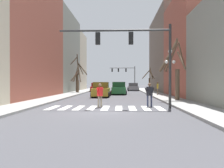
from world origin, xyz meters
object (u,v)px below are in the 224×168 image
at_px(car_driving_toward_lane, 96,87).
at_px(pedestrian_on_left_sidewalk, 100,93).
at_px(traffic_signal_far, 125,72).
at_px(car_parked_right_far, 119,89).
at_px(traffic_signal_near, 135,46).
at_px(pedestrian_on_right_sidewalk, 158,87).
at_px(street_tree_right_far, 77,76).
at_px(car_driving_away_lane, 133,87).
at_px(street_tree_right_mid, 176,71).
at_px(pedestrian_waiting_at_curb, 150,93).
at_px(street_tree_left_mid, 77,80).
at_px(street_lamp_right_corner, 170,64).
at_px(street_tree_left_far, 149,81).
at_px(car_parked_right_near, 101,90).

xyz_separation_m(car_driving_toward_lane, pedestrian_on_left_sidewalk, (3.13, -25.15, 0.22)).
bearing_deg(traffic_signal_far, car_parked_right_far, -93.13).
xyz_separation_m(traffic_signal_near, pedestrian_on_left_sidewalk, (-2.44, -0.19, -3.22)).
relative_size(pedestrian_on_right_sidewalk, street_tree_right_far, 0.27).
relative_size(traffic_signal_near, traffic_signal_far, 1.22).
bearing_deg(car_driving_away_lane, street_tree_right_mid, -174.01).
bearing_deg(traffic_signal_far, pedestrian_waiting_at_curb, -88.45).
xyz_separation_m(car_driving_away_lane, street_tree_left_mid, (-9.09, -11.38, 1.28)).
relative_size(traffic_signal_far, pedestrian_on_right_sidewalk, 3.90).
height_order(traffic_signal_far, street_lamp_right_corner, traffic_signal_far).
bearing_deg(car_driving_away_lane, street_tree_left_far, -163.13).
bearing_deg(street_tree_left_mid, street_tree_left_far, 17.99).
height_order(car_parked_right_near, pedestrian_waiting_at_curb, car_parked_right_near).
relative_size(car_parked_right_near, street_tree_left_far, 1.08).
relative_size(traffic_signal_near, car_parked_right_far, 1.64).
distance_m(car_driving_toward_lane, street_tree_right_mid, 22.31).
bearing_deg(pedestrian_waiting_at_curb, car_driving_toward_lane, -93.06).
bearing_deg(pedestrian_waiting_at_curb, car_driving_away_lane, -108.77).
xyz_separation_m(traffic_signal_near, traffic_signal_far, (-0.04, 39.15, -0.01)).
bearing_deg(traffic_signal_near, street_lamp_right_corner, 52.27).
bearing_deg(pedestrian_on_right_sidewalk, traffic_signal_far, 16.10).
xyz_separation_m(car_driving_toward_lane, street_tree_left_mid, (-2.13, -7.14, 1.28)).
distance_m(traffic_signal_near, pedestrian_on_right_sidewalk, 13.60).
bearing_deg(street_tree_left_far, pedestrian_on_right_sidewalk, -90.62).
bearing_deg(traffic_signal_far, car_driving_toward_lane, -111.29).
xyz_separation_m(car_driving_toward_lane, street_tree_right_far, (-2.55, -5.07, 1.91)).
xyz_separation_m(pedestrian_on_left_sidewalk, street_tree_left_far, (6.15, 21.72, 1.00)).
distance_m(car_driving_toward_lane, pedestrian_on_left_sidewalk, 25.35).
xyz_separation_m(car_driving_toward_lane, pedestrian_on_right_sidewalk, (9.19, -12.22, 0.36)).
bearing_deg(car_parked_right_near, car_driving_toward_lane, -171.24).
height_order(pedestrian_on_right_sidewalk, street_tree_right_far, street_tree_right_far).
bearing_deg(pedestrian_on_right_sidewalk, street_tree_right_mid, -169.46).
bearing_deg(street_tree_left_far, street_tree_right_mid, -89.23).
distance_m(pedestrian_on_right_sidewalk, pedestrian_on_left_sidewalk, 14.28).
bearing_deg(street_tree_right_far, street_lamp_right_corner, -53.79).
xyz_separation_m(traffic_signal_near, street_lamp_right_corner, (3.31, 4.28, -0.90)).
height_order(car_parked_right_near, pedestrian_on_left_sidewalk, car_parked_right_near).
distance_m(pedestrian_on_right_sidewalk, pedestrian_waiting_at_curb, 12.68).
relative_size(traffic_signal_far, street_tree_left_far, 1.53).
relative_size(traffic_signal_near, car_driving_toward_lane, 1.87).
bearing_deg(traffic_signal_near, pedestrian_waiting_at_curb, 18.37).
distance_m(car_parked_right_far, street_tree_right_far, 8.14).
height_order(car_driving_toward_lane, street_tree_right_far, street_tree_right_far).
bearing_deg(traffic_signal_far, pedestrian_on_right_sidewalk, -82.11).
distance_m(car_driving_toward_lane, car_driving_away_lane, 8.15).
height_order(car_driving_toward_lane, pedestrian_on_left_sidewalk, pedestrian_on_left_sidewalk).
bearing_deg(street_tree_right_far, car_driving_away_lane, 44.42).
height_order(traffic_signal_far, car_driving_toward_lane, traffic_signal_far).
distance_m(car_parked_right_far, street_tree_left_far, 7.71).
bearing_deg(pedestrian_waiting_at_curb, street_tree_right_far, -83.01).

